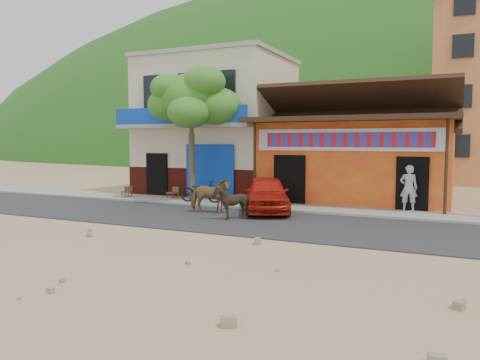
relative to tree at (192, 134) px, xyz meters
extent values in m
plane|color=#9E825B|center=(4.60, -5.80, -3.12)|extent=(120.00, 120.00, 0.00)
cube|color=#28282B|center=(4.60, -3.30, -3.10)|extent=(60.00, 5.00, 0.04)
cube|color=gray|center=(4.60, 0.20, -3.06)|extent=(60.00, 2.00, 0.12)
cube|color=orange|center=(6.60, 4.20, -1.32)|extent=(8.00, 6.00, 3.60)
cube|color=beige|center=(-0.90, 4.20, 0.38)|extent=(7.00, 6.00, 7.00)
ellipsoid|color=#194C14|center=(4.60, 64.20, 8.88)|extent=(100.00, 40.00, 24.00)
imported|color=olive|center=(2.21, -2.36, -2.41)|extent=(1.74, 1.17, 1.35)
imported|color=black|center=(3.59, -3.36, -2.48)|extent=(1.15, 1.04, 1.20)
imported|color=#AF180C|center=(4.03, -1.10, -2.38)|extent=(3.21, 4.42, 1.40)
imported|color=black|center=(0.60, -0.26, -2.51)|extent=(1.96, 0.95, 0.99)
imported|color=#BABABA|center=(9.10, 0.90, -2.11)|extent=(0.70, 0.51, 1.77)
camera|label=1|loc=(10.80, -17.98, -0.32)|focal=35.00mm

